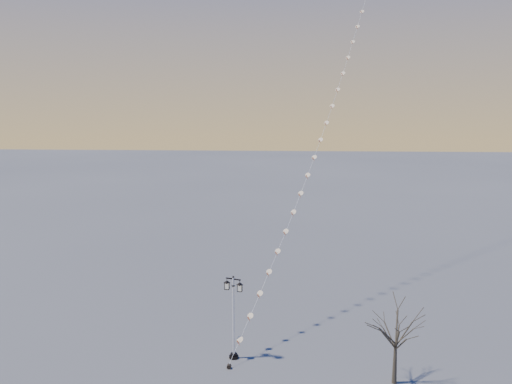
{
  "coord_description": "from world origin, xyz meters",
  "views": [
    {
      "loc": [
        1.84,
        -24.38,
        12.95
      ],
      "look_at": [
        -0.46,
        6.59,
        8.28
      ],
      "focal_mm": 38.42,
      "sensor_mm": 36.0,
      "label": 1
    }
  ],
  "objects": [
    {
      "name": "kite_train",
      "position": [
        5.06,
        17.73,
        17.64
      ],
      "size": [
        13.62,
        33.11,
        35.44
      ],
      "rotation": [
        0.0,
        0.0,
        -0.29
      ],
      "color": "black",
      "rests_on": "ground"
    },
    {
      "name": "ground",
      "position": [
        0.0,
        0.0,
        0.0
      ],
      "size": [
        300.0,
        300.0,
        0.0
      ],
      "primitive_type": "plane",
      "color": "#515152",
      "rests_on": "ground"
    },
    {
      "name": "street_lamp",
      "position": [
        -1.34,
        2.67,
        2.49
      ],
      "size": [
        1.09,
        0.66,
        4.49
      ],
      "rotation": [
        0.0,
        0.0,
        -0.37
      ],
      "color": "black",
      "rests_on": "ground"
    },
    {
      "name": "bare_tree",
      "position": [
        6.63,
        0.59,
        2.57
      ],
      "size": [
        2.23,
        2.23,
        3.7
      ],
      "rotation": [
        0.0,
        0.0,
        -0.3
      ],
      "color": "#383124",
      "rests_on": "ground"
    }
  ]
}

